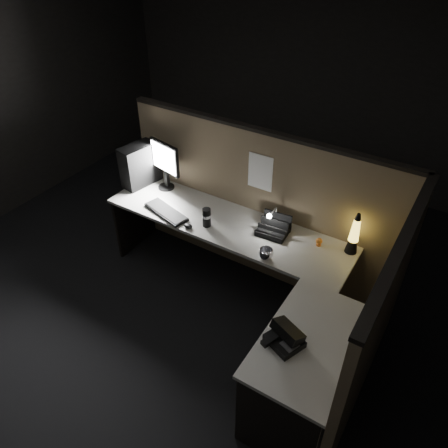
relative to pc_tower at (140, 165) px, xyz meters
The scene contains 17 objects.
floor 1.70m from the pc_tower, 30.63° to the right, with size 6.00×6.00×0.00m, color black.
room_shell 1.57m from the pc_tower, 30.63° to the right, with size 6.00×6.00×6.00m.
partition_back 1.25m from the pc_tower, ahead, with size 2.66×0.06×1.50m, color brown.
partition_right 2.63m from the pc_tower, 13.72° to the right, with size 0.06×1.66×1.50m, color brown.
desk 1.52m from the pc_tower, 18.55° to the right, with size 2.60×1.60×0.73m.
pc_tower is the anchor object (origin of this frame).
monitor 0.28m from the pc_tower, 14.76° to the left, with size 0.37×0.16×0.48m.
keyboard 0.63m from the pc_tower, 28.89° to the right, with size 0.47×0.16×0.02m, color black.
mouse 0.92m from the pc_tower, 23.65° to the right, with size 0.08×0.06×0.03m, color black.
clip_lamp 1.47m from the pc_tower, ahead, with size 0.04×0.18×0.23m.
organizer 1.50m from the pc_tower, ahead, with size 0.27×0.24×0.19m.
lava_lamp 2.14m from the pc_tower, ahead, with size 0.10×0.10×0.38m.
travel_mug 0.99m from the pc_tower, 14.83° to the right, with size 0.08×0.08×0.18m, color black.
steel_mug 1.64m from the pc_tower, 12.93° to the right, with size 0.12×0.12×0.09m, color silver.
figurine 1.90m from the pc_tower, ahead, with size 0.05×0.05×0.05m, color orange.
pinned_paper 1.26m from the pc_tower, ahead, with size 0.23×0.00×0.33m, color white.
desk_phone 2.32m from the pc_tower, 26.27° to the right, with size 0.27×0.27×0.13m.
Camera 1 is at (1.48, -2.04, 3.06)m, focal length 35.00 mm.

